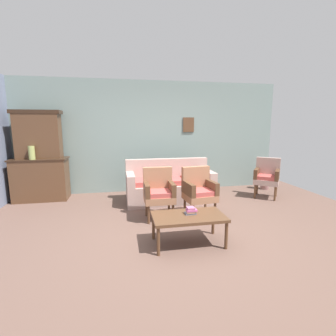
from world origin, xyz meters
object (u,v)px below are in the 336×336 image
object	(u,v)px
floral_couch	(170,186)
floor_vase_by_wall	(265,178)
vase_on_cabinet	(32,153)
coffee_table	(188,218)
wingback_chair_by_fireplace	(267,176)
side_cabinet	(41,179)
armchair_near_cabinet	(159,191)
armchair_by_doorway	(199,190)
book_stack_on_table	(191,211)

from	to	relation	value
floral_couch	floor_vase_by_wall	distance (m)	2.68
vase_on_cabinet	coffee_table	bearing A→B (deg)	-41.84
vase_on_cabinet	coffee_table	world-z (taller)	vase_on_cabinet
vase_on_cabinet	wingback_chair_by_fireplace	bearing A→B (deg)	-6.34
side_cabinet	armchair_near_cabinet	bearing A→B (deg)	-33.37
floral_couch	armchair_by_doorway	size ratio (longest dim) A/B	2.07
side_cabinet	book_stack_on_table	size ratio (longest dim) A/B	7.00
vase_on_cabinet	floor_vase_by_wall	distance (m)	5.53
vase_on_cabinet	armchair_by_doorway	distance (m)	3.55
floral_couch	armchair_near_cabinet	bearing A→B (deg)	-111.89
vase_on_cabinet	coffee_table	distance (m)	3.72
side_cabinet	floor_vase_by_wall	bearing A→B (deg)	-1.06
armchair_near_cabinet	coffee_table	size ratio (longest dim) A/B	0.90
floor_vase_by_wall	side_cabinet	bearing A→B (deg)	178.94
side_cabinet	wingback_chair_by_fireplace	distance (m)	5.07
vase_on_cabinet	armchair_by_doorway	bearing A→B (deg)	-24.59
book_stack_on_table	armchair_by_doorway	bearing A→B (deg)	66.09
vase_on_cabinet	floral_couch	distance (m)	2.98
side_cabinet	vase_on_cabinet	world-z (taller)	vase_on_cabinet
armchair_by_doorway	floral_couch	bearing A→B (deg)	108.32
armchair_by_doorway	wingback_chair_by_fireplace	distance (m)	2.11
vase_on_cabinet	wingback_chair_by_fireplace	world-z (taller)	vase_on_cabinet
side_cabinet	floor_vase_by_wall	xyz separation A→B (m)	(5.39, -0.10, -0.18)
side_cabinet	coffee_table	bearing A→B (deg)	-44.74
armchair_by_doorway	wingback_chair_by_fireplace	bearing A→B (deg)	24.93
armchair_by_doorway	floor_vase_by_wall	world-z (taller)	armchair_by_doorway
vase_on_cabinet	book_stack_on_table	bearing A→B (deg)	-41.00
side_cabinet	armchair_by_doorway	size ratio (longest dim) A/B	1.28
floral_couch	book_stack_on_table	world-z (taller)	floral_couch
armchair_near_cabinet	armchair_by_doorway	distance (m)	0.72
side_cabinet	coffee_table	xyz separation A→B (m)	(2.64, -2.62, -0.09)
armchair_near_cabinet	armchair_by_doorway	world-z (taller)	same
vase_on_cabinet	floral_couch	world-z (taller)	vase_on_cabinet
side_cabinet	wingback_chair_by_fireplace	bearing A→B (deg)	-8.42
armchair_by_doorway	book_stack_on_table	xyz separation A→B (m)	(-0.42, -0.95, -0.03)
coffee_table	floor_vase_by_wall	bearing A→B (deg)	42.44
side_cabinet	coffee_table	distance (m)	3.72
armchair_by_doorway	coffee_table	world-z (taller)	armchair_by_doorway
wingback_chair_by_fireplace	book_stack_on_table	distance (m)	2.97
floral_couch	vase_on_cabinet	bearing A→B (deg)	171.12
floor_vase_by_wall	armchair_by_doorway	bearing A→B (deg)	-146.17
armchair_near_cabinet	book_stack_on_table	size ratio (longest dim) A/B	5.45
book_stack_on_table	side_cabinet	bearing A→B (deg)	136.10
side_cabinet	wingback_chair_by_fireplace	xyz separation A→B (m)	(5.02, -0.74, 0.03)
side_cabinet	armchair_by_doorway	xyz separation A→B (m)	(3.10, -1.63, 0.03)
floral_couch	wingback_chair_by_fireplace	size ratio (longest dim) A/B	2.07
floral_couch	wingback_chair_by_fireplace	distance (m)	2.26
vase_on_cabinet	armchair_near_cabinet	size ratio (longest dim) A/B	0.32
armchair_near_cabinet	wingback_chair_by_fireplace	distance (m)	2.76
vase_on_cabinet	book_stack_on_table	xyz separation A→B (m)	(2.77, -2.41, -0.61)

